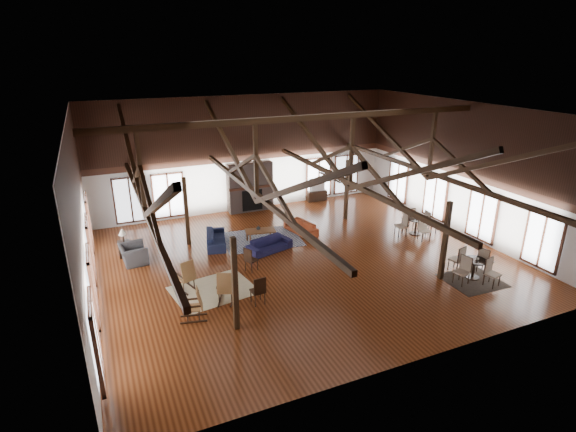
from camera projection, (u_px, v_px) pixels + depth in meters
name	position (u px, v px, depth m)	size (l,w,h in m)	color
floor	(304.00, 260.00, 18.41)	(16.00, 16.00, 0.00)	brown
ceiling	(306.00, 111.00, 16.33)	(16.00, 14.00, 0.02)	black
wall_back	(247.00, 154.00, 23.38)	(16.00, 0.02, 6.00)	silver
wall_front	(425.00, 264.00, 11.36)	(16.00, 0.02, 6.00)	silver
wall_left	(80.00, 219.00, 14.36)	(0.02, 14.00, 6.00)	silver
wall_right	(464.00, 169.00, 20.39)	(0.02, 14.00, 6.00)	silver
roof_truss	(306.00, 164.00, 17.02)	(15.60, 14.07, 3.14)	#331E0E
post_grid	(305.00, 225.00, 17.88)	(8.16, 7.16, 3.05)	#331E0E
fireplace	(250.00, 187.00, 23.69)	(2.50, 0.69, 2.60)	#67544E
ceiling_fan	(330.00, 176.00, 16.45)	(1.60, 1.60, 0.75)	black
sofa_navy_front	(269.00, 245.00, 19.13)	(1.96, 0.77, 0.57)	#151437
sofa_navy_left	(216.00, 238.00, 19.74)	(0.80, 2.05, 0.60)	#131935
sofa_orange	(301.00, 227.00, 21.09)	(0.71, 1.83, 0.53)	#953A1C
coffee_table	(260.00, 231.00, 20.11)	(1.43, 0.91, 0.51)	brown
vase	(258.00, 228.00, 20.12)	(0.19, 0.19, 0.20)	#B2B2B2
armchair	(133.00, 254.00, 18.05)	(1.01, 1.16, 0.75)	#323235
side_table_lamp	(124.00, 246.00, 18.62)	(0.48, 0.48, 1.23)	black
rocking_chair_a	(187.00, 276.00, 15.89)	(0.74, 1.01, 1.17)	brown
rocking_chair_b	(225.00, 288.00, 15.12)	(0.79, 1.01, 1.15)	brown
rocking_chair_c	(196.00, 305.00, 14.19)	(0.92, 0.62, 1.09)	brown
side_chair_a	(250.00, 258.00, 17.25)	(0.57, 0.57, 0.99)	black
side_chair_b	(259.00, 289.00, 14.96)	(0.47, 0.47, 1.04)	black
cafe_table_near	(474.00, 265.00, 16.78)	(2.04, 2.04, 1.04)	black
cafe_table_far	(416.00, 223.00, 20.83)	(2.06, 2.06, 1.05)	black
cup_near	(477.00, 259.00, 16.66)	(0.12, 0.12, 0.10)	#B2B2B2
cup_far	(417.00, 217.00, 20.77)	(0.13, 0.13, 0.11)	#B2B2B2
tv_console	(316.00, 195.00, 25.62)	(1.15, 0.43, 0.58)	black
television	(317.00, 186.00, 25.43)	(0.89, 0.12, 0.51)	#B2B2B2
rug_tan	(213.00, 290.00, 16.07)	(2.79, 2.20, 0.01)	#C5AF89
rug_navy	(262.00, 239.00, 20.43)	(3.42, 2.57, 0.01)	#192246
rug_dark	(472.00, 280.00, 16.75)	(2.00, 1.81, 0.01)	black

